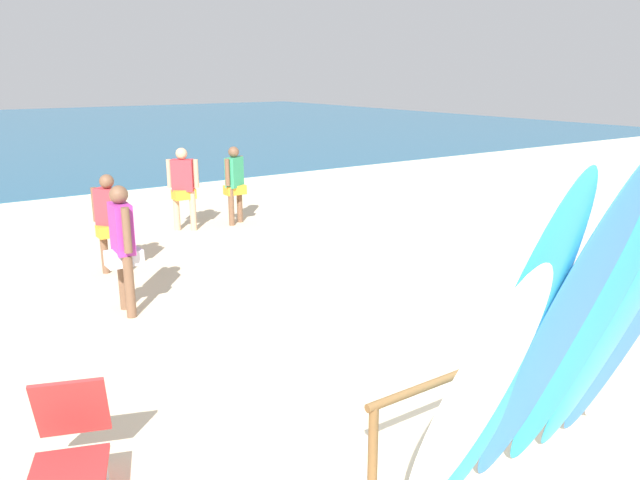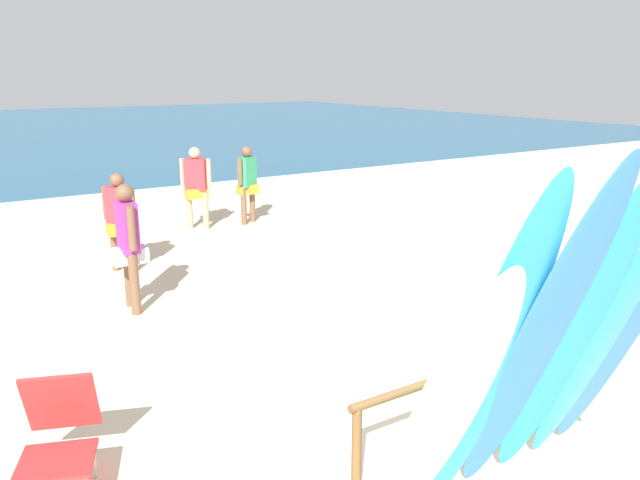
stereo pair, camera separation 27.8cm
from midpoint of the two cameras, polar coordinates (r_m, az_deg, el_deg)
The scene contains 14 objects.
ground at distance 17.56m, azimuth -20.16°, elevation 4.82°, with size 60.00×60.00×0.00m, color beige.
ocean_water at distance 35.82m, azimuth -26.67°, elevation 9.02°, with size 60.00×40.00×0.02m, color #235B7F.
surfboard_rack at distance 5.14m, azimuth 16.14°, elevation -12.43°, with size 2.49×0.07×0.73m.
surfboard_white_0 at distance 3.80m, azimuth 13.80°, elevation -14.97°, with size 0.56×0.06×2.16m, color white.
surfboard_teal_1 at distance 3.92m, azimuth 17.45°, elevation -10.56°, with size 0.49×0.06×2.57m, color #289EC6.
surfboard_blue_2 at distance 4.13m, azimuth 21.29°, elevation -8.99°, with size 0.50×0.06×2.69m, color #337AD1.
surfboard_teal_3 at distance 4.40m, azimuth 23.74°, elevation -8.39°, with size 0.50×0.06×2.59m, color #289EC6.
surfboard_teal_4 at distance 4.80m, azimuth 25.88°, elevation -8.42°, with size 0.49×0.08×2.30m, color #289EC6.
surfboard_blue_5 at distance 4.96m, azimuth 28.82°, elevation -5.20°, with size 0.57×0.06×2.79m, color #337AD1.
beachgoer_photographing at distance 11.80m, azimuth -10.70°, elevation 5.24°, with size 0.49×0.39×1.55m.
beachgoer_strolling at distance 7.85m, azimuth -16.31°, elevation 0.10°, with size 0.42×0.61×1.60m.
beachgoer_near_rack at distance 9.48m, azimuth -17.18°, elevation 2.17°, with size 0.39×0.47×1.49m.
beachgoer_by_water at distance 12.15m, azimuth -6.06°, elevation 5.59°, with size 0.51×0.36×1.52m.
beach_chair_red at distance 4.89m, azimuth -21.39°, elevation -16.04°, with size 0.70×0.80×0.83m.
Camera 2 is at (-3.38, -3.04, 2.89)m, focal length 34.70 mm.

